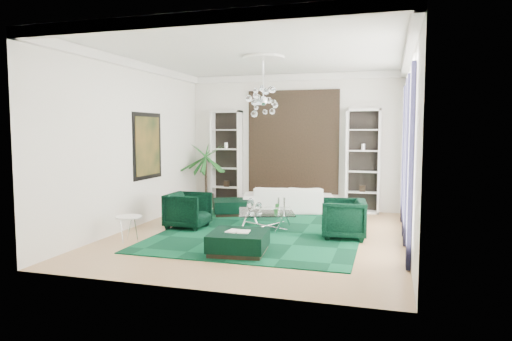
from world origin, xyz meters
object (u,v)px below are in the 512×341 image
(ottoman_side, at_px, (231,207))
(side_table, at_px, (129,229))
(ottoman_front, at_px, (239,243))
(armchair_left, at_px, (188,210))
(sofa, at_px, (288,199))
(palm, at_px, (206,166))
(coffee_table, at_px, (266,220))
(armchair_right, at_px, (344,219))

(ottoman_side, bearing_deg, side_table, -106.86)
(ottoman_side, xyz_separation_m, ottoman_front, (1.40, -3.55, 0.00))
(armchair_left, xyz_separation_m, ottoman_front, (1.80, -1.75, -0.21))
(ottoman_side, distance_m, side_table, 3.45)
(sofa, bearing_deg, palm, -15.19)
(sofa, distance_m, ottoman_front, 4.40)
(ottoman_front, bearing_deg, palm, 119.05)
(palm, bearing_deg, side_table, -88.65)
(coffee_table, distance_m, ottoman_side, 1.98)
(sofa, bearing_deg, armchair_right, 110.59)
(ottoman_side, bearing_deg, armchair_right, -30.14)
(sofa, xyz_separation_m, armchair_left, (-1.75, -2.65, 0.06))
(ottoman_front, height_order, side_table, side_table)
(side_table, bearing_deg, armchair_left, 68.20)
(ottoman_side, distance_m, palm, 1.76)
(armchair_right, height_order, ottoman_side, armchair_right)
(side_table, bearing_deg, sofa, 60.48)
(coffee_table, xyz_separation_m, ottoman_front, (0.05, -2.10, -0.01))
(armchair_left, xyz_separation_m, palm, (-0.70, 2.75, 0.79))
(side_table, distance_m, palm, 4.36)
(armchair_left, height_order, ottoman_side, armchair_left)
(armchair_right, bearing_deg, ottoman_front, -50.19)
(armchair_right, relative_size, coffee_table, 0.75)
(armchair_left, relative_size, ottoman_front, 0.89)
(armchair_left, xyz_separation_m, side_table, (-0.60, -1.50, -0.16))
(sofa, distance_m, coffee_table, 2.30)
(sofa, distance_m, armchair_right, 3.18)
(armchair_left, distance_m, coffee_table, 1.80)
(sofa, height_order, palm, palm)
(ottoman_side, relative_size, side_table, 1.73)
(armchair_left, distance_m, ottoman_side, 1.86)
(coffee_table, bearing_deg, armchair_right, -11.31)
(ottoman_front, height_order, palm, palm)
(armchair_left, bearing_deg, palm, 14.18)
(armchair_left, relative_size, armchair_right, 1.00)
(ottoman_front, bearing_deg, ottoman_side, 111.52)
(coffee_table, distance_m, ottoman_front, 2.10)
(armchair_left, height_order, ottoman_front, armchair_left)
(ottoman_side, xyz_separation_m, palm, (-1.10, 0.95, 1.00))
(sofa, bearing_deg, ottoman_side, 19.34)
(palm, bearing_deg, armchair_right, -33.22)
(coffee_table, relative_size, palm, 0.50)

